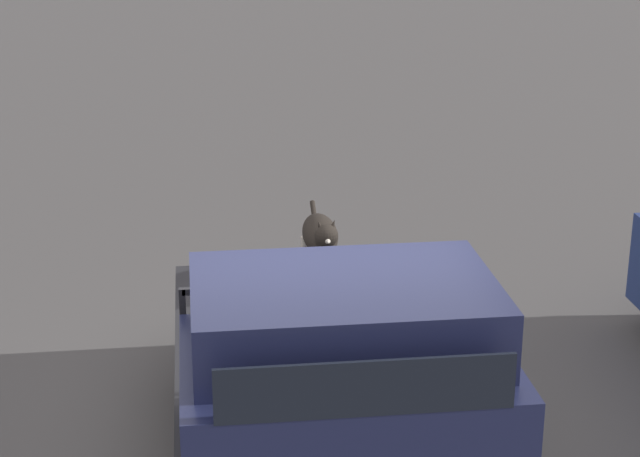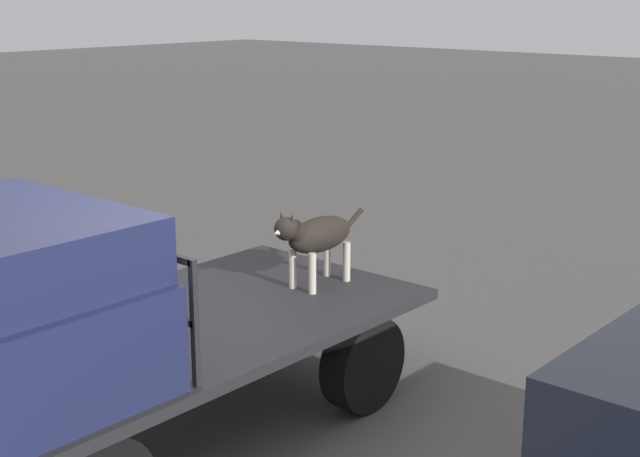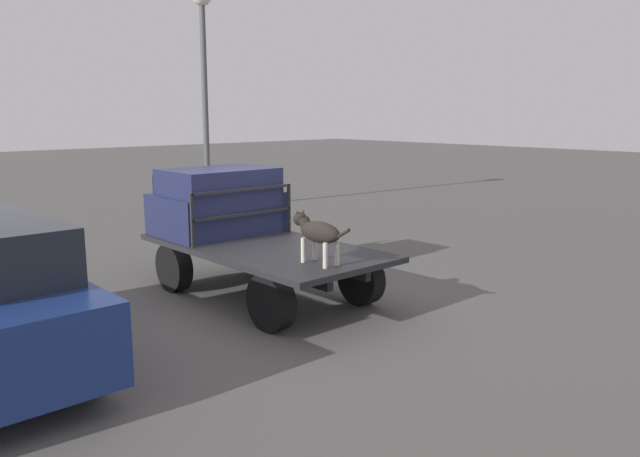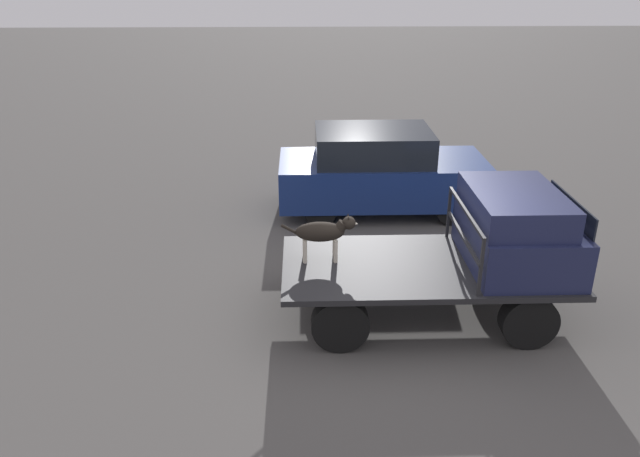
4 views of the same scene
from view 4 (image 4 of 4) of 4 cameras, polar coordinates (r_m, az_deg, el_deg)
name	(u,v)px [view 4 (image 4 of 4)]	position (r m, az deg, el deg)	size (l,w,h in m)	color
ground_plane	(422,314)	(9.07, 9.27, -7.72)	(80.00, 80.00, 0.00)	#514F4C
flatbed_truck	(424,278)	(8.79, 9.52, -4.45)	(3.92, 1.95, 0.80)	black
truck_cab	(517,230)	(8.80, 17.55, -0.09)	(1.35, 1.83, 1.05)	#1E2347
truck_headboard	(464,228)	(8.58, 13.05, 0.03)	(0.04, 1.83, 0.79)	#232326
dog	(324,232)	(8.52, 0.40, -0.30)	(1.06, 0.28, 0.67)	beige
parked_sedan	(380,171)	(12.30, 5.49, 5.26)	(4.01, 1.80, 1.65)	black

